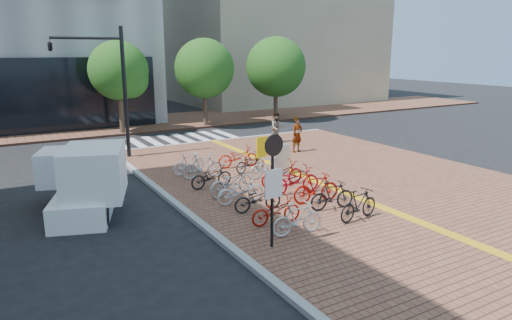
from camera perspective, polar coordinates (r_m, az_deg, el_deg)
ground at (r=16.65m, az=5.81°, el=-5.62°), size 120.00×120.00×0.00m
sidewalk at (r=15.48m, az=26.28°, el=-8.24°), size 14.00×34.00×0.15m
tactile_strip at (r=14.66m, az=24.10°, el=-8.86°), size 0.40×34.00×0.01m
kerb_west at (r=10.78m, az=4.03°, el=-16.39°), size 0.25×34.00×0.15m
kerb_north at (r=28.11m, az=-3.58°, el=2.51°), size 14.00×0.25×0.15m
far_sidewalk at (r=35.36m, az=-14.56°, el=4.39°), size 70.00×8.00×0.15m
building_beige at (r=52.49m, az=1.35°, el=17.44°), size 20.00×18.00×18.00m
crosswalk at (r=28.95m, az=-9.79°, el=2.53°), size 7.50×4.00×0.01m
street_trees at (r=33.41m, az=-4.77°, el=11.20°), size 16.20×4.60×6.35m
bike_0 at (r=13.51m, az=5.22°, el=-7.33°), size 1.69×0.63×0.99m
bike_1 at (r=14.30m, az=2.53°, el=-6.32°), size 1.72×0.73×0.88m
bike_2 at (r=15.39m, az=0.23°, el=-4.81°), size 1.76×0.75×0.90m
bike_3 at (r=16.20m, az=-1.95°, el=-3.79°), size 1.82×0.68×0.95m
bike_4 at (r=17.08m, az=-3.07°, el=-2.69°), size 2.10×1.07×1.05m
bike_5 at (r=18.08m, az=-5.60°, el=-2.04°), size 1.77×0.66×0.92m
bike_6 at (r=19.36m, az=-6.71°, el=-0.77°), size 1.84×0.72×1.08m
bike_7 at (r=20.18m, az=-8.38°, el=-0.42°), size 1.64×0.76×0.95m
bike_8 at (r=14.96m, az=12.72°, el=-5.45°), size 1.76×0.72×1.03m
bike_9 at (r=15.75m, az=9.50°, el=-4.39°), size 1.71×0.72×1.00m
bike_10 at (r=16.35m, az=7.53°, el=-3.48°), size 1.86×0.74×1.09m
bike_11 at (r=17.27m, az=4.90°, el=-2.54°), size 2.08×0.95×1.06m
bike_12 at (r=18.23m, az=3.26°, el=-1.70°), size 1.94×0.71×1.01m
bike_13 at (r=19.37m, az=1.40°, el=-0.78°), size 1.67×0.48×1.00m
bike_14 at (r=20.33m, az=-0.71°, el=-0.32°), size 1.69×0.85×0.85m
bike_15 at (r=21.09m, az=-2.26°, el=0.38°), size 1.98×1.00×0.99m
pedestrian_a at (r=24.35m, az=5.16°, el=3.20°), size 0.76×0.57×1.89m
pedestrian_b at (r=26.78m, az=2.65°, el=4.05°), size 0.97×0.82×1.76m
utility_box at (r=19.90m, az=3.16°, el=0.08°), size 0.67×0.53×1.34m
yellow_sign at (r=18.41m, az=0.70°, el=1.11°), size 0.52×0.16×1.92m
notice_sign at (r=12.15m, az=2.15°, el=-2.18°), size 0.59×0.16×3.18m
traffic_light_pole at (r=23.39m, az=-19.84°, el=10.68°), size 3.46×1.33×6.44m
box_truck at (r=16.54m, az=-20.73°, el=-2.50°), size 3.01×4.48×2.39m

